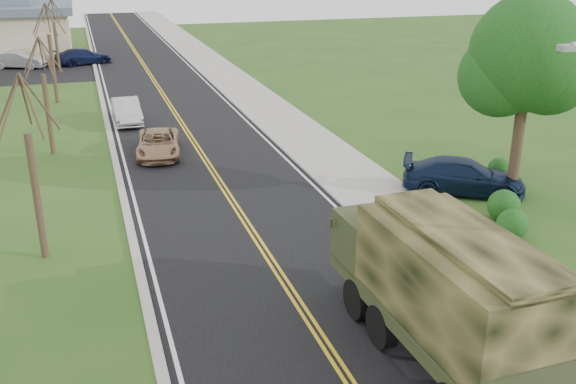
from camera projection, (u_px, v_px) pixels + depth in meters
name	position (u px, v px, depth m)	size (l,w,h in m)	color
road	(154.00, 80.00, 49.91)	(8.00, 120.00, 0.01)	black
curb_right	(206.00, 77.00, 51.07)	(0.30, 120.00, 0.12)	#9E998E
sidewalk_right	(228.00, 75.00, 51.57)	(3.20, 120.00, 0.10)	#9E998E
curb_left	(98.00, 83.00, 48.71)	(0.30, 120.00, 0.10)	#9E998E
leafy_tree	(528.00, 62.00, 24.37)	(4.83, 4.50, 8.10)	#38281C
bare_tree_a	(34.00, 182.00, 20.25)	(1.93, 2.26, 6.08)	#38281C
bare_tree_b	(47.00, 105.00, 31.00)	(1.83, 2.14, 5.73)	#38281C
bare_tree_c	(52.00, 61.00, 41.59)	(2.04, 2.39, 6.42)	#38281C
bare_tree_d	(56.00, 41.00, 52.36)	(1.88, 2.20, 5.91)	#38281C
military_truck	(442.00, 282.00, 15.27)	(2.73, 7.36, 3.63)	black
suv_champagne	(158.00, 143.00, 31.41)	(2.04, 4.42, 1.23)	#A47E5C
sedan_silver	(127.00, 111.00, 37.34)	(1.49, 4.26, 1.40)	#BAB9BF
pickup_navy	(464.00, 176.00, 26.51)	(2.02, 4.96, 1.44)	#0D1A31
utility_box_near	(478.00, 293.00, 17.92)	(0.60, 0.50, 0.80)	#1C4F1C
lot_car_silver	(19.00, 60.00, 54.66)	(1.56, 4.47, 1.47)	#B1B1B6
lot_car_navy	(83.00, 56.00, 56.56)	(1.99, 4.90, 1.42)	#0E1535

